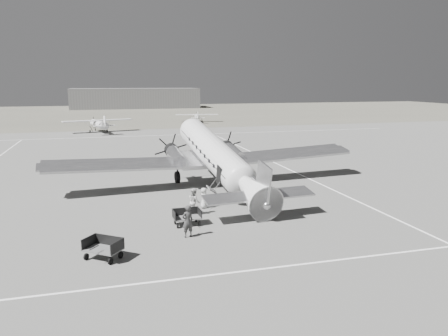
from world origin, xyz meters
TOP-DOWN VIEW (x-y plane):
  - ground at (0.00, 0.00)m, footprint 260.00×260.00m
  - taxi_line_near at (0.00, -14.00)m, footprint 60.00×0.15m
  - taxi_line_right at (12.00, 0.00)m, footprint 0.15×80.00m
  - taxi_line_horizon at (0.00, 40.00)m, footprint 90.00×0.15m
  - grass_infield at (0.00, 95.00)m, footprint 260.00×90.00m
  - hangar_main at (5.00, 120.00)m, footprint 42.00×14.00m
  - dc3_airliner at (2.88, 1.52)m, footprint 28.80×21.18m
  - light_plane_left at (-6.67, 47.15)m, footprint 13.92×12.23m
  - light_plane_right at (14.11, 62.30)m, footprint 10.54×9.07m
  - baggage_cart_near at (-1.20, -6.66)m, footprint 1.82×1.32m
  - baggage_cart_far at (-6.20, -10.75)m, footprint 2.31×2.21m
  - ground_crew at (-1.56, -8.76)m, footprint 0.78×0.62m
  - ramp_agent at (-0.33, -4.70)m, footprint 0.80×0.97m
  - passenger at (0.62, -3.34)m, footprint 0.52×0.75m

SIDE VIEW (x-z plane):
  - ground at x=0.00m, z-range 0.00..0.00m
  - grass_infield at x=0.00m, z-range 0.00..0.01m
  - taxi_line_near at x=0.00m, z-range 0.00..0.01m
  - taxi_line_right at x=12.00m, z-range 0.00..0.01m
  - taxi_line_horizon at x=0.00m, z-range 0.00..0.01m
  - baggage_cart_near at x=-1.20m, z-range 0.00..1.00m
  - baggage_cart_far at x=-6.20m, z-range 0.00..1.07m
  - passenger at x=0.62m, z-range 0.00..1.46m
  - ramp_agent at x=-0.33m, z-range 0.00..1.82m
  - ground_crew at x=-1.56m, z-range 0.00..1.87m
  - light_plane_right at x=14.11m, z-range 0.00..1.96m
  - light_plane_left at x=-6.67m, z-range 0.00..2.49m
  - dc3_airliner at x=2.88m, z-range 0.00..5.20m
  - hangar_main at x=5.00m, z-range 0.00..6.60m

